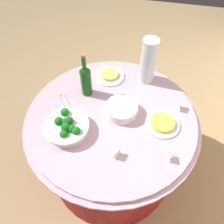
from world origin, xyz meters
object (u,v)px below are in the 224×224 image
(decorative_fruit_vase, at_px, (148,62))
(label_placard_rear, at_px, (181,106))
(serving_tongs, at_px, (64,102))
(plate_stack, at_px, (122,109))
(wine_bottle, at_px, (86,79))
(food_plate_noodles, at_px, (109,75))
(broccoli_bowl, at_px, (67,127))
(label_placard_mid, at_px, (117,153))
(food_plate_fried_egg, at_px, (163,123))
(label_placard_front, at_px, (170,156))

(decorative_fruit_vase, distance_m, label_placard_rear, 0.38)
(decorative_fruit_vase, bearing_deg, serving_tongs, -57.39)
(decorative_fruit_vase, bearing_deg, plate_stack, -19.06)
(wine_bottle, height_order, food_plate_noodles, wine_bottle)
(broccoli_bowl, distance_m, plate_stack, 0.37)
(wine_bottle, bearing_deg, label_placard_mid, 33.67)
(food_plate_fried_egg, height_order, label_placard_mid, label_placard_mid)
(plate_stack, bearing_deg, wine_bottle, -116.01)
(serving_tongs, relative_size, food_plate_noodles, 0.68)
(plate_stack, height_order, food_plate_noodles, plate_stack)
(label_placard_mid, bearing_deg, food_plate_fried_egg, 139.19)
(broccoli_bowl, relative_size, serving_tongs, 1.86)
(decorative_fruit_vase, xyz_separation_m, label_placard_rear, (0.24, 0.26, -0.13))
(label_placard_mid, distance_m, label_placard_rear, 0.55)
(food_plate_noodles, height_order, label_placard_front, label_placard_front)
(broccoli_bowl, xyz_separation_m, decorative_fruit_vase, (-0.55, 0.42, 0.12))
(broccoli_bowl, height_order, label_placard_rear, broccoli_bowl)
(decorative_fruit_vase, bearing_deg, food_plate_noodles, -84.04)
(label_placard_front, bearing_deg, plate_stack, -130.06)
(plate_stack, distance_m, decorative_fruit_vase, 0.39)
(label_placard_mid, bearing_deg, label_placard_rear, 140.78)
(food_plate_fried_egg, height_order, food_plate_noodles, food_plate_fried_egg)
(food_plate_fried_egg, height_order, label_placard_front, label_placard_front)
(food_plate_noodles, bearing_deg, wine_bottle, -32.18)
(food_plate_noodles, distance_m, label_placard_mid, 0.66)
(label_placard_front, distance_m, label_placard_mid, 0.30)
(serving_tongs, bearing_deg, wine_bottle, 130.81)
(wine_bottle, height_order, decorative_fruit_vase, decorative_fruit_vase)
(food_plate_noodles, bearing_deg, plate_stack, 24.68)
(wine_bottle, xyz_separation_m, label_placard_mid, (0.45, 0.30, -0.10))
(plate_stack, distance_m, label_placard_mid, 0.32)
(decorative_fruit_vase, distance_m, label_placard_mid, 0.68)
(wine_bottle, height_order, serving_tongs, wine_bottle)
(food_plate_fried_egg, relative_size, label_placard_rear, 4.00)
(label_placard_front, bearing_deg, food_plate_noodles, -141.44)
(plate_stack, relative_size, serving_tongs, 1.39)
(food_plate_fried_egg, xyz_separation_m, label_placard_rear, (-0.15, 0.11, 0.02))
(wine_bottle, bearing_deg, label_placard_rear, 88.01)
(broccoli_bowl, bearing_deg, label_placard_rear, 114.58)
(food_plate_noodles, xyz_separation_m, label_placard_front, (0.60, 0.48, 0.02))
(wine_bottle, bearing_deg, decorative_fruit_vase, 119.38)
(plate_stack, height_order, food_plate_fried_egg, plate_stack)
(serving_tongs, bearing_deg, label_placard_rear, 96.76)
(plate_stack, distance_m, wine_bottle, 0.31)
(broccoli_bowl, xyz_separation_m, plate_stack, (-0.20, 0.30, -0.01))
(food_plate_fried_egg, bearing_deg, serving_tongs, -94.73)
(serving_tongs, xyz_separation_m, label_placard_mid, (0.33, 0.43, 0.03))
(food_plate_noodles, bearing_deg, label_placard_rear, 67.97)
(broccoli_bowl, xyz_separation_m, serving_tongs, (-0.22, -0.10, -0.04))
(broccoli_bowl, relative_size, decorative_fruit_vase, 0.82)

